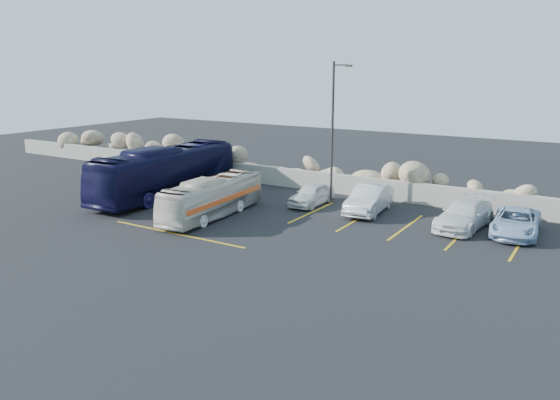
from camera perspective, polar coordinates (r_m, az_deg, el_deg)
The scene contains 11 objects.
ground at distance 25.57m, azimuth -9.42°, elevation -3.97°, with size 90.00×90.00×0.00m, color black.
seawall at distance 35.01m, azimuth 3.51°, elevation 2.03°, with size 60.00×0.40×1.20m, color gray.
riprap_pile at distance 35.92m, azimuth 4.44°, elevation 3.45°, with size 54.00×2.80×2.60m, color #897259, non-canonical shape.
parking_lines at distance 27.54m, azimuth 5.65°, elevation -2.54°, with size 18.16×9.36×0.01m.
lamppost at distance 31.08m, azimuth 5.59°, elevation 7.40°, with size 1.14×0.18×8.00m.
vintage_bus at distance 28.85m, azimuth -7.08°, elevation 0.28°, with size 1.73×7.41×2.06m, color beige.
tour_coach at distance 33.76m, azimuth -11.87°, elevation 2.90°, with size 2.55×10.88×3.03m, color black.
car_a at distance 31.20m, azimuth 3.31°, elevation 0.59°, with size 1.44×3.58×1.22m, color silver.
car_b at distance 29.86m, azimuth 9.29°, elevation 0.07°, with size 1.55×4.43×1.46m, color silver.
car_c at distance 28.11m, azimuth 18.70°, elevation -1.50°, with size 1.85×4.55×1.32m, color silver.
car_d at distance 27.90m, azimuth 23.42°, elevation -2.14°, with size 2.01×4.36×1.21m, color #94AFD2.
Camera 1 is at (16.20, -18.22, 7.70)m, focal length 35.00 mm.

